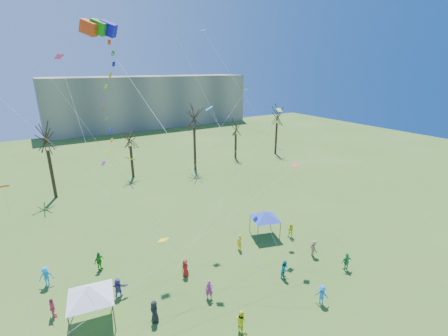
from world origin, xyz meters
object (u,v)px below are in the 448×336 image
canopy_tent_white (90,291)px  distant_building (150,101)px  canopy_tent_blue (265,215)px  big_box_kite (113,105)px

canopy_tent_white → distant_building: bearing=67.6°
distant_building → canopy_tent_blue: distant_building is taller
distant_building → big_box_kite: size_ratio=2.69×
distant_building → canopy_tent_blue: (-12.31, -71.24, -5.02)m
big_box_kite → canopy_tent_blue: big_box_kite is taller
big_box_kite → canopy_tent_white: size_ratio=5.25×
distant_building → big_box_kite: (-27.95, -75.47, 8.16)m
big_box_kite → canopy_tent_white: 13.25m
canopy_tent_blue → distant_building: bearing=80.2°
distant_building → canopy_tent_blue: 72.47m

